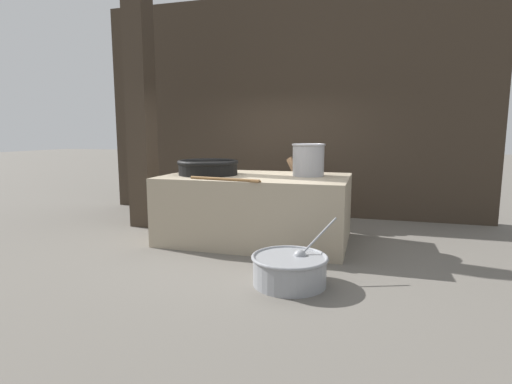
{
  "coord_description": "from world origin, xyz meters",
  "views": [
    {
      "loc": [
        1.71,
        -5.88,
        1.67
      ],
      "look_at": [
        0.0,
        0.0,
        0.77
      ],
      "focal_mm": 28.0,
      "sensor_mm": 36.0,
      "label": 1
    }
  ],
  "objects_px": {
    "giant_wok_near": "(208,167)",
    "cook": "(299,181)",
    "stock_pot": "(308,159)",
    "prep_bowl_vegetables": "(290,268)"
  },
  "relations": [
    {
      "from": "giant_wok_near",
      "to": "prep_bowl_vegetables",
      "type": "xyz_separation_m",
      "value": [
        1.64,
        -1.61,
        -0.97
      ]
    },
    {
      "from": "stock_pot",
      "to": "cook",
      "type": "xyz_separation_m",
      "value": [
        -0.34,
        1.16,
        -0.48
      ]
    },
    {
      "from": "prep_bowl_vegetables",
      "to": "stock_pot",
      "type": "bearing_deg",
      "value": 93.04
    },
    {
      "from": "cook",
      "to": "stock_pot",
      "type": "bearing_deg",
      "value": 97.1
    },
    {
      "from": "giant_wok_near",
      "to": "cook",
      "type": "height_order",
      "value": "cook"
    },
    {
      "from": "giant_wok_near",
      "to": "cook",
      "type": "relative_size",
      "value": 0.65
    },
    {
      "from": "cook",
      "to": "prep_bowl_vegetables",
      "type": "distance_m",
      "value": 3.12
    },
    {
      "from": "stock_pot",
      "to": "giant_wok_near",
      "type": "bearing_deg",
      "value": -170.4
    },
    {
      "from": "stock_pot",
      "to": "cook",
      "type": "height_order",
      "value": "stock_pot"
    },
    {
      "from": "giant_wok_near",
      "to": "cook",
      "type": "bearing_deg",
      "value": 49.86
    }
  ]
}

